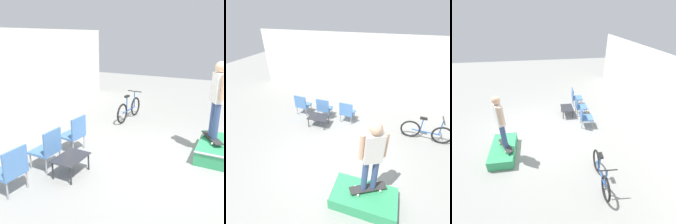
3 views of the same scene
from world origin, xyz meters
The scene contains 10 objects.
ground_plane centered at (0.00, 0.00, 0.00)m, with size 24.00×24.00×0.00m, color gray.
house_wall_back centered at (0.00, 4.89, 1.50)m, with size 12.00×0.06×3.00m.
skate_ramp_box centered at (1.08, -1.21, 0.17)m, with size 1.52×0.80×0.36m.
skateboard_on_ramp centered at (1.14, -1.09, 0.42)m, with size 0.85×0.60×0.07m.
person_skater centered at (1.14, -1.09, 1.51)m, with size 0.52×0.35×1.81m.
coffee_table centered at (-1.20, 1.38, 0.35)m, with size 0.74×0.54×0.40m.
patio_chair_left centered at (-2.19, 1.98, 0.48)m, with size 0.55×0.55×0.90m.
patio_chair_center centered at (-1.20, 1.98, 0.48)m, with size 0.53×0.53×0.90m.
patio_chair_right centered at (-0.23, 1.98, 0.48)m, with size 0.56×0.56×0.90m.
bicycle centered at (2.65, 1.74, 0.35)m, with size 1.67×0.52×0.92m.
Camera 3 is at (5.88, 0.21, 4.38)m, focal length 28.00 mm.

